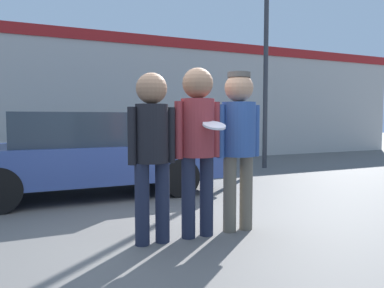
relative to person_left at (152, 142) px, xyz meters
name	(u,v)px	position (x,y,z in m)	size (l,w,h in m)	color
ground_plane	(169,233)	(0.28, 0.26, -1.05)	(56.00, 56.00, 0.00)	#5B5956
storefront_building	(79,96)	(0.28, 7.15, 0.85)	(24.00, 0.22, 3.74)	beige
person_left	(152,142)	(0.00, 0.00, 0.00)	(0.50, 0.33, 1.76)	#1E2338
person_middle_with_frisbee	(198,135)	(0.52, 0.01, 0.07)	(0.53, 0.56, 1.84)	#1E2338
person_right	(239,134)	(1.04, 0.02, 0.06)	(0.55, 0.38, 1.82)	#665B4C
parked_car_near	(86,153)	(-0.21, 2.89, -0.35)	(4.33, 1.94, 1.39)	#334784
street_lamp	(273,5)	(4.78, 4.43, 3.14)	(1.38, 0.35, 6.97)	#38383D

